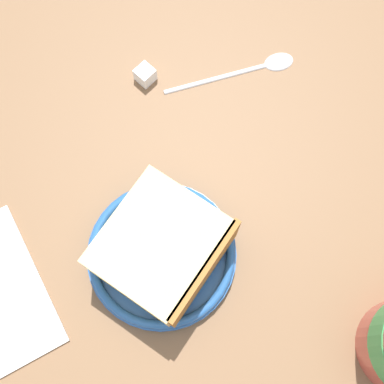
# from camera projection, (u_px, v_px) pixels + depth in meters

# --- Properties ---
(ground_plane) EXTENTS (1.20, 1.20, 0.03)m
(ground_plane) POSITION_uv_depth(u_px,v_px,m) (251.00, 242.00, 0.49)
(ground_plane) COLOR brown
(small_plate) EXTENTS (0.13, 0.13, 0.02)m
(small_plate) POSITION_uv_depth(u_px,v_px,m) (161.00, 251.00, 0.46)
(small_plate) COLOR #26599E
(small_plate) RESTS_ON ground_plane
(cake_slice) EXTENTS (0.13, 0.13, 0.06)m
(cake_slice) POSITION_uv_depth(u_px,v_px,m) (162.00, 246.00, 0.43)
(cake_slice) COLOR #9E662D
(cake_slice) RESTS_ON small_plate
(teaspoon) EXTENTS (0.14, 0.03, 0.01)m
(teaspoon) POSITION_uv_depth(u_px,v_px,m) (256.00, 66.00, 0.52)
(teaspoon) COLOR silver
(teaspoon) RESTS_ON ground_plane
(sugar_cube) EXTENTS (0.02, 0.02, 0.02)m
(sugar_cube) POSITION_uv_depth(u_px,v_px,m) (145.00, 75.00, 0.51)
(sugar_cube) COLOR white
(sugar_cube) RESTS_ON ground_plane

